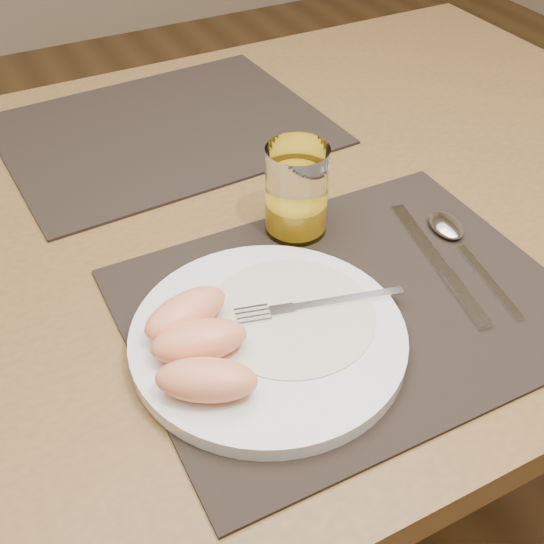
{
  "coord_description": "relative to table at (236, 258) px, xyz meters",
  "views": [
    {
      "loc": [
        -0.28,
        -0.64,
        1.24
      ],
      "look_at": [
        -0.03,
        -0.15,
        0.77
      ],
      "focal_mm": 45.0,
      "sensor_mm": 36.0,
      "label": 1
    }
  ],
  "objects": [
    {
      "name": "placemat_far",
      "position": [
        -0.01,
        0.22,
        0.09
      ],
      "size": [
        0.47,
        0.37,
        0.0
      ],
      "primitive_type": "cube",
      "rotation": [
        0.0,
        0.0,
        0.05
      ],
      "color": "black",
      "rests_on": "table"
    },
    {
      "name": "juice_glass",
      "position": [
        0.04,
        -0.08,
        0.14
      ],
      "size": [
        0.07,
        0.07,
        0.11
      ],
      "color": "white",
      "rests_on": "placemat_near"
    },
    {
      "name": "placemat_near",
      "position": [
        0.03,
        -0.22,
        0.09
      ],
      "size": [
        0.45,
        0.35,
        0.0
      ],
      "primitive_type": "cube",
      "rotation": [
        0.0,
        0.0,
        -0.01
      ],
      "color": "black",
      "rests_on": "table"
    },
    {
      "name": "ground",
      "position": [
        0.0,
        0.0,
        -0.67
      ],
      "size": [
        5.0,
        5.0,
        0.0
      ],
      "primitive_type": "plane",
      "color": "brown",
      "rests_on": "ground"
    },
    {
      "name": "knife",
      "position": [
        0.15,
        -0.23,
        0.09
      ],
      "size": [
        0.06,
        0.22,
        0.01
      ],
      "color": "silver",
      "rests_on": "placemat_near"
    },
    {
      "name": "plate_dressing",
      "position": [
        -0.04,
        -0.22,
        0.1
      ],
      "size": [
        0.17,
        0.17,
        0.0
      ],
      "color": "white",
      "rests_on": "plate"
    },
    {
      "name": "table",
      "position": [
        0.0,
        0.0,
        0.0
      ],
      "size": [
        1.4,
        0.9,
        0.75
      ],
      "color": "brown",
      "rests_on": "ground"
    },
    {
      "name": "grapefruit_wedges",
      "position": [
        -0.14,
        -0.23,
        0.12
      ],
      "size": [
        0.11,
        0.16,
        0.04
      ],
      "color": "#FF9A68",
      "rests_on": "plate"
    },
    {
      "name": "fork",
      "position": [
        -0.02,
        -0.22,
        0.11
      ],
      "size": [
        0.17,
        0.06,
        0.0
      ],
      "color": "silver",
      "rests_on": "plate"
    },
    {
      "name": "spoon",
      "position": [
        0.2,
        -0.18,
        0.09
      ],
      "size": [
        0.06,
        0.19,
        0.01
      ],
      "color": "silver",
      "rests_on": "placemat_near"
    },
    {
      "name": "plate",
      "position": [
        -0.07,
        -0.23,
        0.1
      ],
      "size": [
        0.27,
        0.27,
        0.02
      ],
      "primitive_type": "cylinder",
      "color": "white",
      "rests_on": "placemat_near"
    }
  ]
}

